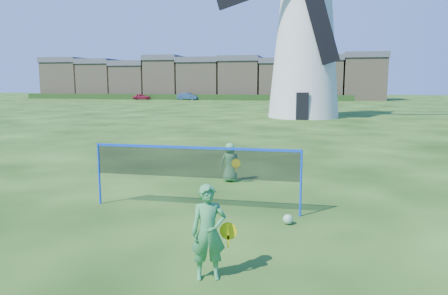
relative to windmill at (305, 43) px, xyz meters
The scene contains 10 objects.
ground 30.16m from the windmill, 92.66° to the right, with size 220.00×220.00×0.00m, color black.
windmill is the anchor object (origin of this frame).
badminton_net 29.75m from the windmill, 93.56° to the right, with size 5.05×0.05×1.55m.
player_girl 33.21m from the windmill, 91.08° to the right, with size 0.74×0.52×1.50m.
player_boy 26.80m from the windmill, 93.43° to the right, with size 0.68×0.47×1.21m.
play_ball 30.52m from the windmill, 89.15° to the right, with size 0.22×0.22×0.22m, color green.
terraced_houses 47.11m from the windmill, 115.11° to the left, with size 66.81×8.40×8.37m.
hedge 43.84m from the windmill, 122.56° to the left, with size 62.00×0.80×1.00m, color #193814.
car_left 46.22m from the windmill, 130.71° to the left, with size 1.31×3.25×1.11m, color maroon.
car_right 42.88m from the windmill, 120.61° to the left, with size 1.37×3.92×1.29m, color navy.
Camera 1 is at (2.28, -9.41, 3.03)m, focal length 34.20 mm.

